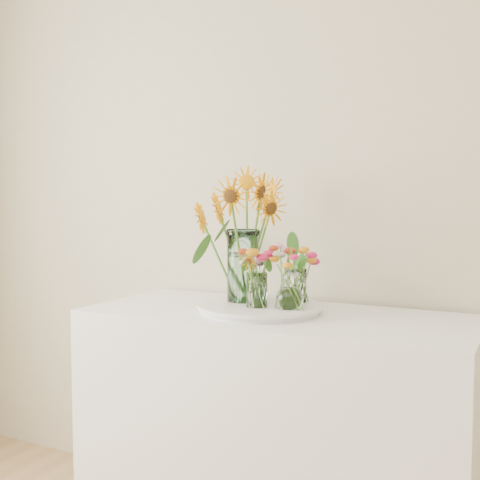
% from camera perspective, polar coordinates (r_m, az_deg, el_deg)
% --- Properties ---
extents(counter, '(1.40, 0.60, 0.90)m').
position_cam_1_polar(counter, '(2.32, 3.44, -17.89)').
color(counter, white).
rests_on(counter, ground_plane).
extents(tray, '(0.43, 0.43, 0.02)m').
position_cam_1_polar(tray, '(2.19, 1.89, -6.54)').
color(tray, white).
rests_on(tray, counter).
extents(mason_jar, '(0.15, 0.15, 0.28)m').
position_cam_1_polar(mason_jar, '(2.23, 0.27, -2.46)').
color(mason_jar, '#B3E7D8').
rests_on(mason_jar, tray).
extents(sunflower_bouquet, '(0.78, 0.78, 0.52)m').
position_cam_1_polar(sunflower_bouquet, '(2.22, 0.27, 0.65)').
color(sunflower_bouquet, orange).
rests_on(sunflower_bouquet, tray).
extents(small_vase_a, '(0.08, 0.08, 0.13)m').
position_cam_1_polar(small_vase_a, '(2.12, 1.61, -4.81)').
color(small_vase_a, white).
rests_on(small_vase_a, tray).
extents(wildflower_posy_a, '(0.19, 0.19, 0.22)m').
position_cam_1_polar(wildflower_posy_a, '(2.12, 1.61, -3.60)').
color(wildflower_posy_a, orange).
rests_on(wildflower_posy_a, tray).
extents(small_vase_b, '(0.11, 0.11, 0.14)m').
position_cam_1_polar(small_vase_b, '(2.09, 4.72, -4.77)').
color(small_vase_b, white).
rests_on(small_vase_b, tray).
extents(wildflower_posy_b, '(0.23, 0.23, 0.23)m').
position_cam_1_polar(wildflower_posy_b, '(2.09, 4.72, -3.55)').
color(wildflower_posy_b, orange).
rests_on(wildflower_posy_b, tray).
extents(small_vase_c, '(0.10, 0.10, 0.13)m').
position_cam_1_polar(small_vase_c, '(2.24, 5.39, -4.36)').
color(small_vase_c, white).
rests_on(small_vase_c, tray).
extents(wildflower_posy_c, '(0.21, 0.21, 0.22)m').
position_cam_1_polar(wildflower_posy_c, '(2.23, 5.39, -3.22)').
color(wildflower_posy_c, orange).
rests_on(wildflower_posy_c, tray).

